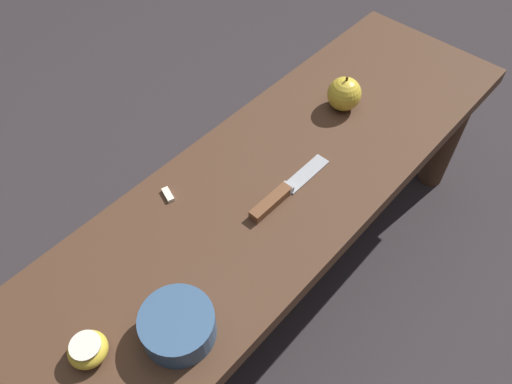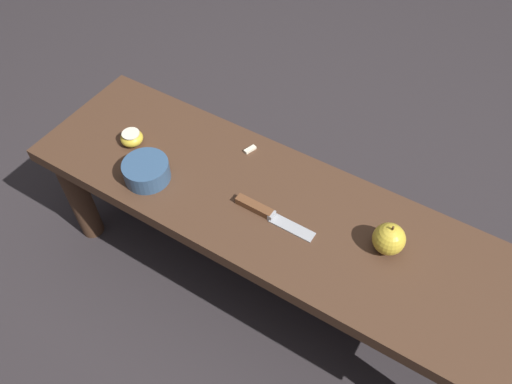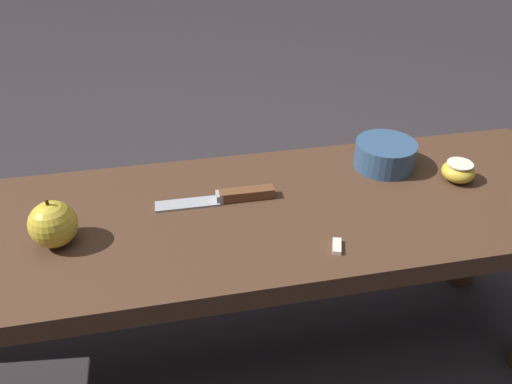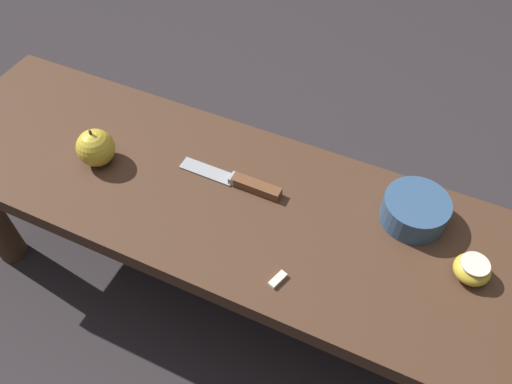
{
  "view_description": "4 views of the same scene",
  "coord_description": "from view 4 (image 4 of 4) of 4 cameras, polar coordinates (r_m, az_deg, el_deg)",
  "views": [
    {
      "loc": [
        -0.5,
        -0.42,
        1.22
      ],
      "look_at": [
        -0.05,
        -0.01,
        0.45
      ],
      "focal_mm": 35.0,
      "sensor_mm": 36.0,
      "label": 1
    },
    {
      "loc": [
        0.38,
        -0.7,
        1.45
      ],
      "look_at": [
        -0.05,
        -0.01,
        0.45
      ],
      "focal_mm": 35.0,
      "sensor_mm": 36.0,
      "label": 2
    },
    {
      "loc": [
        0.1,
        0.73,
        0.97
      ],
      "look_at": [
        -0.05,
        -0.01,
        0.45
      ],
      "focal_mm": 35.0,
      "sensor_mm": 36.0,
      "label": 3
    },
    {
      "loc": [
        -0.3,
        0.54,
        1.21
      ],
      "look_at": [
        -0.05,
        -0.01,
        0.45
      ],
      "focal_mm": 35.0,
      "sensor_mm": 36.0,
      "label": 4
    }
  ],
  "objects": [
    {
      "name": "ground_plane",
      "position": [
        1.36,
        -1.97,
        -11.81
      ],
      "size": [
        8.0,
        8.0,
        0.0
      ],
      "primitive_type": "plane",
      "color": "#2D282B"
    },
    {
      "name": "wooden_bench",
      "position": [
        1.06,
        -2.46,
        -3.26
      ],
      "size": [
        1.4,
        0.41,
        0.42
      ],
      "color": "#472D1E",
      "rests_on": "ground_plane"
    },
    {
      "name": "knife",
      "position": [
        1.01,
        -1.42,
        1.06
      ],
      "size": [
        0.23,
        0.03,
        0.02
      ],
      "rotation": [
        0.0,
        0.0,
        -0.01
      ],
      "color": "#9EA0A5",
      "rests_on": "wooden_bench"
    },
    {
      "name": "apple_whole",
      "position": [
        1.09,
        -17.85,
        4.84
      ],
      "size": [
        0.08,
        0.08,
        0.09
      ],
      "color": "gold",
      "rests_on": "wooden_bench"
    },
    {
      "name": "apple_cut",
      "position": [
        0.96,
        23.47,
        -8.1
      ],
      "size": [
        0.06,
        0.06,
        0.04
      ],
      "color": "gold",
      "rests_on": "wooden_bench"
    },
    {
      "name": "apple_slice_near_knife",
      "position": [
        0.89,
        2.5,
        -9.95
      ],
      "size": [
        0.03,
        0.04,
        0.01
      ],
      "color": "silver",
      "rests_on": "wooden_bench"
    },
    {
      "name": "bowl",
      "position": [
        0.99,
        17.69,
        -1.99
      ],
      "size": [
        0.13,
        0.13,
        0.05
      ],
      "color": "#335175",
      "rests_on": "wooden_bench"
    }
  ]
}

